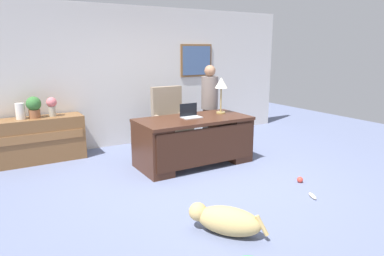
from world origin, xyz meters
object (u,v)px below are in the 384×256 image
Objects in this scene: desk at (194,139)px; credenza at (36,140)px; dog_toy_ball at (300,180)px; dog_toy_bone at (312,196)px; potted_plant at (34,106)px; armchair at (170,123)px; dog_lying at (225,220)px; desk_lamp at (221,85)px; vase_empty at (20,111)px; person_standing at (210,106)px; laptop at (190,114)px; vase_with_flowers at (52,105)px.

desk reaches higher than credenza.
credenza is 4.34m from dog_toy_ball.
dog_toy_bone is at bearing -120.54° from dog_toy_ball.
potted_plant is (-2.22, 1.49, 0.53)m from desk.
dog_toy_bone is at bearing -79.00° from armchair.
potted_plant is 1.89× the size of dog_toy_bone.
armchair is 1.61× the size of dog_lying.
vase_empty is (-3.06, 1.34, -0.38)m from desk_lamp.
armchair is 0.75× the size of person_standing.
credenza is 2.36m from armchair.
armchair is 3.01m from dog_toy_bone.
desk is at bearing -136.75° from person_standing.
dog_toy_bone is (0.57, -2.91, -0.49)m from armchair.
desk_lamp is (0.63, 0.15, 0.85)m from desk.
desk_lamp is at bearing -23.74° from vase_empty.
dog_lying reaches higher than dog_toy_ball.
desk is 2.69m from credenza.
person_standing reaches higher than vase_empty.
dog_toy_bone is at bearing -72.17° from desk.
armchair is 3.73× the size of laptop.
vase_with_flowers is 1.24× the size of vase_empty.
laptop is at bearing -36.11° from vase_with_flowers.
dog_toy_ball is (0.91, -1.58, -0.80)m from laptop.
armchair is at bearing -12.70° from credenza.
desk_lamp is 3.25× the size of dog_toy_bone.
desk is 9.73× the size of dog_toy_bone.
dog_toy_ball reaches higher than dog_toy_bone.
desk reaches higher than dog_toy_bone.
credenza is 4.90× the size of laptop.
credenza reaches higher than dog_toy_bone.
vase_empty is (-0.18, 0.00, 0.51)m from credenza.
vase_empty is 4.67m from dog_toy_bone.
vase_with_flowers is at bearing 142.40° from desk.
potted_plant is (-2.19, 1.40, 0.12)m from laptop.
potted_plant reaches higher than desk.
vase_with_flowers reaches higher than laptop.
dog_toy_ball is at bearing -71.25° from armchair.
dog_lying is 1.52m from dog_toy_bone.
credenza is 3.83m from dog_lying.
dog_lying is at bearing -161.38° from dog_toy_ball.
desk is 1.15m from person_standing.
dog_toy_bone is at bearing -53.27° from vase_with_flowers.
potted_plant is (-1.34, 3.57, 0.80)m from dog_lying.
dog_toy_bone is (-0.27, -0.45, -0.02)m from dog_toy_ball.
credenza is 3.29m from desk_lamp.
laptop is 1.99m from dog_toy_ball.
person_standing is at bearing -13.86° from credenza.
desk is 1.78m from dog_toy_ball.
laptop is at bearing -175.49° from desk_lamp.
armchair is 3.22m from dog_lying.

